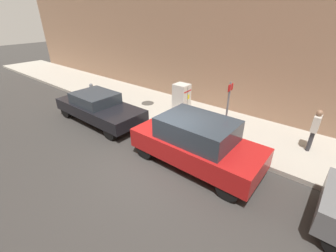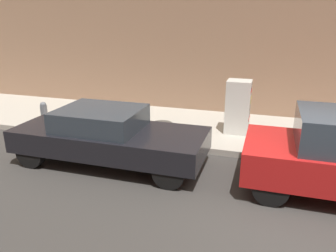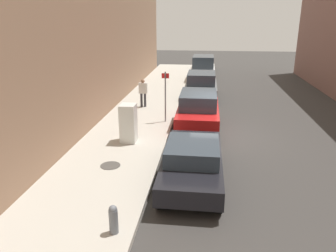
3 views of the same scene
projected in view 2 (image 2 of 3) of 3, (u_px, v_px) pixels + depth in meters
The scene contains 7 objects.
ground_plane at pixel (305, 214), 6.18m from camera, with size 80.00×80.00×0.00m, color #383533.
sidewalk_slab at pixel (294, 137), 9.84m from camera, with size 3.67×44.00×0.17m, color #B2ADA0.
building_facade_near at pixel (303, 11), 11.15m from camera, with size 1.79×39.60×7.39m, color #937056.
discarded_refrigerator at pixel (238, 107), 9.78m from camera, with size 0.63×0.71×1.60m.
manhole_cover at pixel (162, 123), 10.81m from camera, with size 0.70×0.70×0.02m, color #47443F.
fire_hydrant at pixel (44, 113), 10.65m from camera, with size 0.22×0.22×0.75m.
parked_sedan_dark at pixel (108, 135), 8.13m from camera, with size 1.87×4.76×1.41m.
Camera 2 is at (5.85, -0.90, 3.55)m, focal length 35.00 mm.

